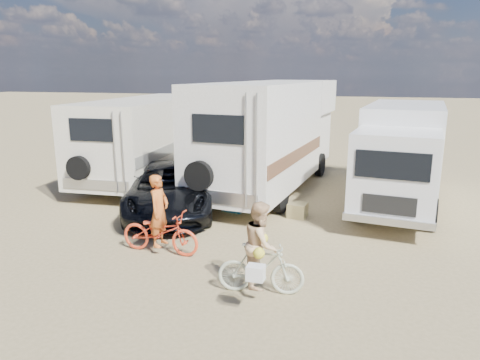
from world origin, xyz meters
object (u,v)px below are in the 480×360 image
(cooler, at_px, (234,203))
(rv_left, at_px, (149,139))
(bike_parked, at_px, (399,193))
(bike_woman, at_px, (261,269))
(rider_man, at_px, (160,218))
(box_truck, at_px, (401,157))
(rv_main, at_px, (271,136))
(rider_woman, at_px, (261,253))
(dark_suv, at_px, (170,189))
(crate, at_px, (298,210))
(bike_man, at_px, (160,232))

(cooler, bearing_deg, rv_left, 157.26)
(bike_parked, bearing_deg, bike_woman, -167.31)
(rv_left, bearing_deg, rider_man, -64.43)
(cooler, bearing_deg, box_truck, 36.62)
(rider_man, xyz_separation_m, cooler, (0.68, 3.37, -0.56))
(rv_main, bearing_deg, rider_woman, -72.62)
(rider_man, height_order, cooler, rider_man)
(rv_left, bearing_deg, rv_main, -5.49)
(bike_woman, bearing_deg, bike_parked, -31.71)
(dark_suv, bearing_deg, rider_man, -91.24)
(bike_parked, height_order, crate, bike_parked)
(crate, bearing_deg, cooler, 178.19)
(rv_main, bearing_deg, rv_left, -175.70)
(rv_main, bearing_deg, bike_parked, -11.38)
(rider_man, bearing_deg, bike_parked, -44.40)
(rv_main, relative_size, cooler, 14.16)
(bike_man, height_order, rider_woman, rider_woman)
(bike_man, height_order, crate, bike_man)
(rv_left, height_order, box_truck, rv_left)
(rider_man, relative_size, bike_parked, 0.87)
(rider_woman, bearing_deg, dark_suv, 34.38)
(rv_main, xyz_separation_m, bike_man, (-1.14, -6.21, -1.32))
(box_truck, distance_m, bike_woman, 7.16)
(rider_man, bearing_deg, bike_man, 2.66)
(bike_woman, height_order, bike_parked, bike_parked)
(dark_suv, xyz_separation_m, bike_woman, (3.62, -3.99, -0.21))
(rider_man, bearing_deg, rv_left, 31.50)
(rv_left, relative_size, rider_man, 4.84)
(box_truck, xyz_separation_m, rider_woman, (-2.68, -6.57, -0.70))
(crate, bearing_deg, rv_left, 153.06)
(box_truck, bearing_deg, bike_woman, -105.26)
(rv_main, relative_size, bike_man, 4.58)
(box_truck, height_order, rider_woman, box_truck)
(dark_suv, distance_m, bike_parked, 6.64)
(bike_woman, bearing_deg, bike_man, 57.17)
(rv_left, relative_size, bike_woman, 4.91)
(crate, bearing_deg, bike_woman, -89.58)
(box_truck, bearing_deg, crate, -135.87)
(rider_man, bearing_deg, rider_woman, -112.32)
(dark_suv, height_order, cooler, dark_suv)
(rider_woman, distance_m, cooler, 4.97)
(bike_parked, bearing_deg, crate, 156.49)
(bike_woman, bearing_deg, crate, -7.44)
(rv_left, relative_size, bike_parked, 4.19)
(bike_man, bearing_deg, rider_man, -177.34)
(rider_woman, bearing_deg, rv_main, 3.01)
(box_truck, relative_size, bike_woman, 4.36)
(rv_main, bearing_deg, bike_woman, -72.62)
(cooler, bearing_deg, rv_main, 93.67)
(cooler, bearing_deg, dark_suv, -148.59)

